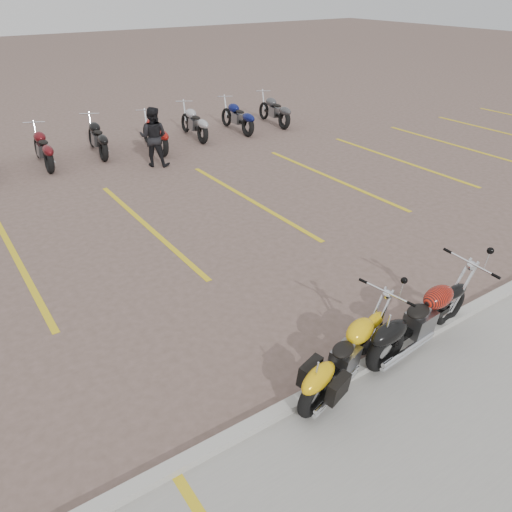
{
  "coord_description": "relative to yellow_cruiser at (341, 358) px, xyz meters",
  "views": [
    {
      "loc": [
        -3.6,
        -5.53,
        4.78
      ],
      "look_at": [
        0.46,
        0.43,
        0.75
      ],
      "focal_mm": 35.0,
      "sensor_mm": 36.0,
      "label": 1
    }
  ],
  "objects": [
    {
      "name": "yellow_cruiser",
      "position": [
        0.0,
        0.0,
        0.0
      ],
      "size": [
        2.03,
        0.74,
        0.86
      ],
      "rotation": [
        0.11,
        0.0,
        0.3
      ],
      "color": "black",
      "rests_on": "ground"
    },
    {
      "name": "ground",
      "position": [
        -0.17,
        1.98,
        -0.43
      ],
      "size": [
        100.0,
        100.0,
        0.0
      ],
      "primitive_type": "plane",
      "color": "#755A54",
      "rests_on": "ground"
    },
    {
      "name": "parking_stripes",
      "position": [
        -0.17,
        5.98,
        -0.42
      ],
      "size": [
        38.0,
        5.5,
        0.01
      ],
      "primitive_type": null,
      "color": "gold",
      "rests_on": "ground"
    },
    {
      "name": "bg_bike_row",
      "position": [
        -0.99,
        11.37,
        0.12
      ],
      "size": [
        17.41,
        2.07,
        1.1
      ],
      "color": "black",
      "rests_on": "ground"
    },
    {
      "name": "curb",
      "position": [
        -0.17,
        -0.02,
        -0.37
      ],
      "size": [
        60.0,
        0.18,
        0.12
      ],
      "primitive_type": "cube",
      "color": "#ADAAA3",
      "rests_on": "ground"
    },
    {
      "name": "flame_cruiser",
      "position": [
        1.4,
        -0.05,
        0.04
      ],
      "size": [
        2.27,
        0.4,
        0.93
      ],
      "rotation": [
        0.1,
        0.0,
        0.08
      ],
      "color": "black",
      "rests_on": "ground"
    },
    {
      "name": "person_b",
      "position": [
        1.72,
        9.67,
        0.41
      ],
      "size": [
        1.03,
        1.01,
        1.68
      ],
      "primitive_type": "imported",
      "rotation": [
        0.0,
        0.0,
        2.44
      ],
      "color": "black",
      "rests_on": "ground"
    }
  ]
}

